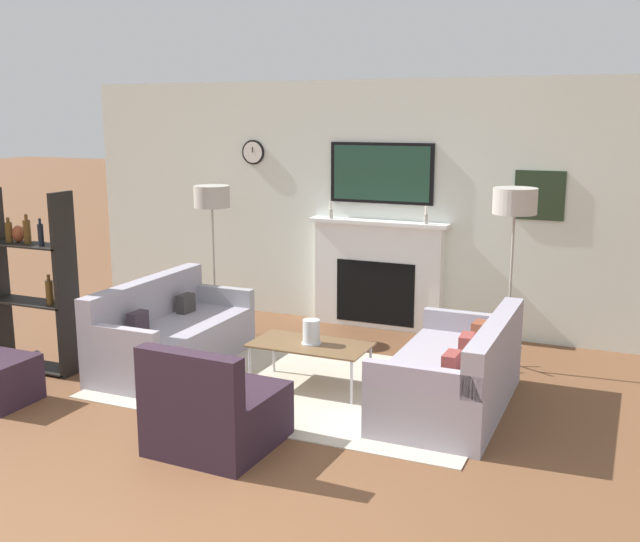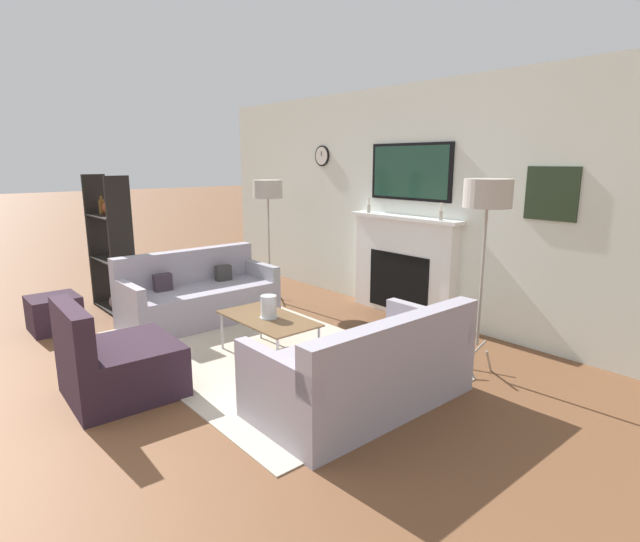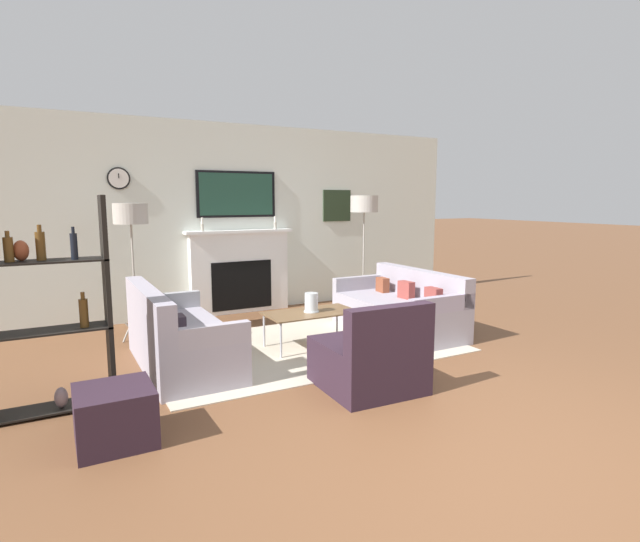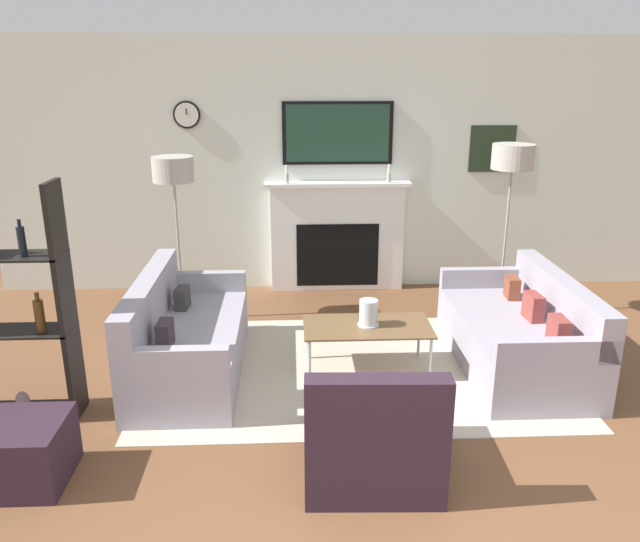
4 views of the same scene
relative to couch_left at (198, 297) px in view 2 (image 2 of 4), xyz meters
The scene contains 11 objects.
fireplace_wall 2.69m from the couch_left, 57.15° to the left, with size 7.45×0.28×2.70m.
area_rug 1.39m from the couch_left, ahead, with size 3.32×2.11×0.01m.
couch_left is the anchor object (origin of this frame).
couch_right 2.72m from the couch_left, ahead, with size 0.87×1.70×0.76m.
armchair 1.92m from the couch_left, 46.11° to the right, with size 0.82×0.85×0.79m.
coffee_table 1.46m from the couch_left, ahead, with size 1.02×0.54×0.40m.
hurricane_candle 1.48m from the couch_left, ahead, with size 0.17×0.17×0.21m.
floor_lamp_left 1.66m from the couch_left, 100.51° to the left, with size 0.38×0.38×1.60m.
floor_lamp_right 3.40m from the couch_left, 21.59° to the left, with size 0.39×0.39×1.70m.
shelf_unit 1.34m from the couch_left, 151.23° to the right, with size 0.88×0.28×1.67m.
ottoman 1.55m from the couch_left, 118.19° to the right, with size 0.50×0.50×0.38m.
Camera 2 is at (3.81, 0.13, 1.83)m, focal length 28.00 mm.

